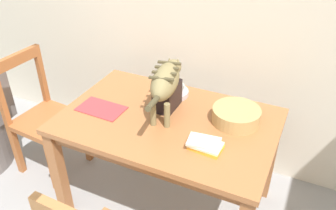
# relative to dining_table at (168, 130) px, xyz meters

# --- Properties ---
(wall_rear) EXTENTS (4.49, 0.11, 2.50)m
(wall_rear) POSITION_rel_dining_table_xyz_m (-0.08, 0.69, 0.60)
(wall_rear) COLOR silver
(wall_rear) RESTS_ON ground_plane
(dining_table) EXTENTS (1.31, 0.85, 0.74)m
(dining_table) POSITION_rel_dining_table_xyz_m (0.00, 0.00, 0.00)
(dining_table) COLOR #A26238
(dining_table) RESTS_ON ground_plane
(cat) EXTENTS (0.23, 0.65, 0.31)m
(cat) POSITION_rel_dining_table_xyz_m (-0.04, 0.07, 0.31)
(cat) COLOR olive
(cat) RESTS_ON dining_table
(saucer_bowl) EXTENTS (0.21, 0.21, 0.03)m
(saucer_bowl) POSITION_rel_dining_table_xyz_m (-0.09, 0.27, 0.11)
(saucer_bowl) COLOR #BAADB5
(saucer_bowl) RESTS_ON dining_table
(coffee_mug) EXTENTS (0.12, 0.08, 0.09)m
(coffee_mug) POSITION_rel_dining_table_xyz_m (-0.08, 0.27, 0.17)
(coffee_mug) COLOR white
(coffee_mug) RESTS_ON saucer_bowl
(magazine) EXTENTS (0.30, 0.19, 0.01)m
(magazine) POSITION_rel_dining_table_xyz_m (-0.43, -0.08, 0.09)
(magazine) COLOR #D0353B
(magazine) RESTS_ON dining_table
(book_stack) EXTENTS (0.20, 0.13, 0.05)m
(book_stack) POSITION_rel_dining_table_xyz_m (0.30, -0.17, 0.11)
(book_stack) COLOR yellow
(book_stack) RESTS_ON dining_table
(wicker_basket) EXTENTS (0.29, 0.29, 0.09)m
(wicker_basket) POSITION_rel_dining_table_xyz_m (0.38, 0.14, 0.14)
(wicker_basket) COLOR tan
(wicker_basket) RESTS_ON dining_table
(toaster) EXTENTS (0.12, 0.20, 0.18)m
(toaster) POSITION_rel_dining_table_xyz_m (-0.06, 0.12, 0.17)
(toaster) COLOR black
(toaster) RESTS_ON dining_table
(wooden_chair_near) EXTENTS (0.45, 0.45, 0.94)m
(wooden_chair_near) POSITION_rel_dining_table_xyz_m (-1.03, -0.02, -0.19)
(wooden_chair_near) COLOR #A55D31
(wooden_chair_near) RESTS_ON ground_plane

